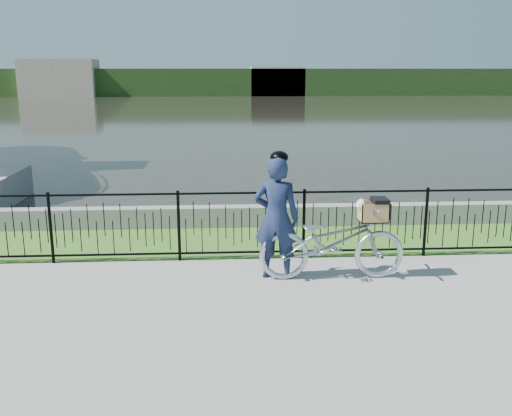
{
  "coord_description": "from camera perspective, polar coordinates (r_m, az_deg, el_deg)",
  "views": [
    {
      "loc": [
        -0.29,
        -7.18,
        3.01
      ],
      "look_at": [
        0.19,
        1.0,
        1.0
      ],
      "focal_mm": 40.0,
      "sensor_mm": 36.0,
      "label": 1
    }
  ],
  "objects": [
    {
      "name": "cyclist",
      "position": [
        8.25,
        2.05,
        -0.86
      ],
      "size": [
        0.74,
        0.56,
        1.88
      ],
      "color": "#172140",
      "rests_on": "ground"
    },
    {
      "name": "bicycle_rig",
      "position": [
        8.38,
        7.66,
        -3.31
      ],
      "size": [
        2.12,
        0.74,
        1.22
      ],
      "color": "#B1B6BE",
      "rests_on": "ground"
    },
    {
      "name": "water",
      "position": [
        40.29,
        -3.01,
        9.48
      ],
      "size": [
        120.0,
        120.0,
        0.0
      ],
      "primitive_type": "plane",
      "color": "#27261D",
      "rests_on": "ground"
    },
    {
      "name": "grass_strip",
      "position": [
        10.23,
        -1.61,
        -3.3
      ],
      "size": [
        60.0,
        2.0,
        0.01
      ],
      "primitive_type": "cube",
      "color": "#3F6F22",
      "rests_on": "ground"
    },
    {
      "name": "far_treeline",
      "position": [
        67.19,
        -3.22,
        12.47
      ],
      "size": [
        120.0,
        6.0,
        3.0
      ],
      "primitive_type": "cube",
      "color": "#26441A",
      "rests_on": "ground"
    },
    {
      "name": "far_building_right",
      "position": [
        65.99,
        2.13,
        12.55
      ],
      "size": [
        6.0,
        3.0,
        3.2
      ],
      "primitive_type": "cube",
      "color": "#AB9F8A",
      "rests_on": "ground"
    },
    {
      "name": "far_building_left",
      "position": [
        67.55,
        -19.04,
        12.2
      ],
      "size": [
        8.0,
        4.0,
        4.0
      ],
      "primitive_type": "cube",
      "color": "#AB9F8A",
      "rests_on": "ground"
    },
    {
      "name": "fence",
      "position": [
        9.11,
        -1.44,
        -1.72
      ],
      "size": [
        14.0,
        0.06,
        1.15
      ],
      "primitive_type": null,
      "color": "black",
      "rests_on": "ground"
    },
    {
      "name": "quay_wall",
      "position": [
        11.14,
        -1.78,
        -0.83
      ],
      "size": [
        60.0,
        0.3,
        0.4
      ],
      "primitive_type": "cube",
      "color": "gray",
      "rests_on": "ground"
    },
    {
      "name": "ground",
      "position": [
        7.79,
        -1.0,
        -8.95
      ],
      "size": [
        120.0,
        120.0,
        0.0
      ],
      "primitive_type": "plane",
      "color": "gray",
      "rests_on": "ground"
    }
  ]
}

